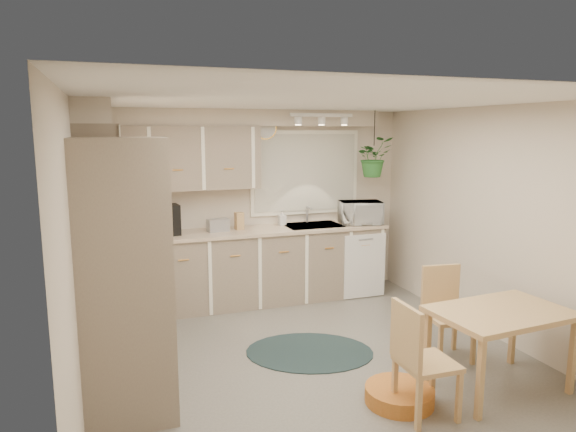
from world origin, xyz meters
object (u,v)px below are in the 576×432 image
at_px(dining_table, 499,350).
at_px(pet_bed, 399,395).
at_px(chair_back, 449,315).
at_px(chair_left, 427,360).
at_px(braided_rug, 309,352).
at_px(microwave, 360,210).

bearing_deg(dining_table, pet_bed, 175.74).
bearing_deg(chair_back, chair_left, 52.49).
bearing_deg(pet_bed, chair_left, -66.41).
distance_m(braided_rug, microwave, 2.30).
relative_size(braided_rug, pet_bed, 2.27).
height_order(dining_table, chair_back, chair_back).
height_order(chair_back, braided_rug, chair_back).
xyz_separation_m(braided_rug, pet_bed, (0.33, -1.11, 0.06)).
distance_m(dining_table, braided_rug, 1.73).
height_order(braided_rug, microwave, microwave).
height_order(chair_back, microwave, microwave).
bearing_deg(pet_bed, dining_table, -4.26).
relative_size(chair_back, braided_rug, 0.70).
distance_m(dining_table, pet_bed, 0.94).
distance_m(chair_left, braided_rug, 1.46).
xyz_separation_m(dining_table, chair_back, (-0.03, 0.63, 0.09)).
xyz_separation_m(chair_back, microwave, (0.12, 2.07, 0.69)).
distance_m(pet_bed, microwave, 3.00).
bearing_deg(dining_table, microwave, 88.19).
height_order(dining_table, microwave, microwave).
height_order(braided_rug, pet_bed, pet_bed).
height_order(dining_table, braided_rug, dining_table).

